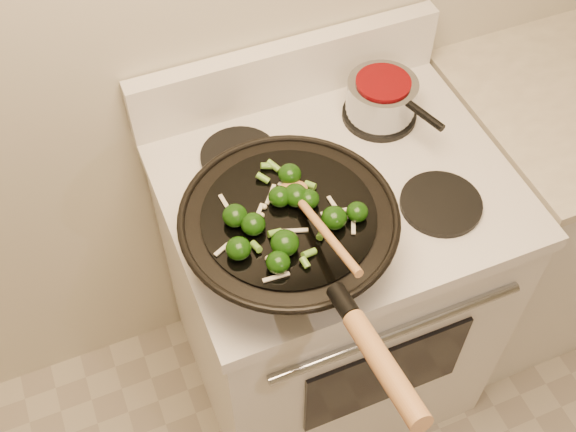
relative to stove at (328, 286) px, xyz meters
name	(u,v)px	position (x,y,z in m)	size (l,w,h in m)	color
stove	(328,286)	(0.00, 0.00, 0.00)	(0.78, 0.67, 1.08)	white
wok	(290,235)	(-0.18, -0.16, 0.54)	(0.43, 0.72, 0.26)	black
stirfry	(286,216)	(-0.19, -0.17, 0.61)	(0.30, 0.28, 0.05)	black
wooden_spoon	(309,212)	(-0.15, -0.18, 0.62)	(0.07, 0.30, 0.09)	#AE7845
saucepan	(382,98)	(0.18, 0.15, 0.51)	(0.17, 0.26, 0.10)	#96999E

